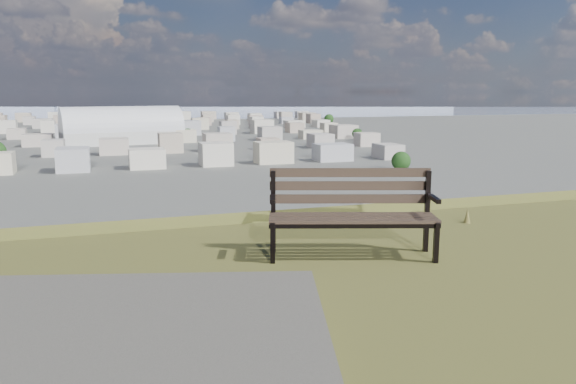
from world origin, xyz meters
name	(u,v)px	position (x,y,z in m)	size (l,w,h in m)	color
park_bench	(352,208)	(0.49, 2.40, 25.47)	(1.66, 0.96, 0.83)	#423026
arena	(122,132)	(6.43, 302.73, 5.95)	(63.08, 34.73, 25.22)	silver
city_blocks	(108,127)	(0.00, 394.44, 3.50)	(395.00, 361.00, 7.00)	beige
city_trees	(57,133)	(-26.39, 319.00, 4.83)	(406.52, 387.20, 9.98)	#322219
bay_water	(106,110)	(0.00, 900.00, 0.00)	(2400.00, 700.00, 0.12)	#8F9BB6
far_hills	(77,92)	(-60.92, 1402.93, 25.47)	(2050.00, 340.00, 60.00)	#9AA5BF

